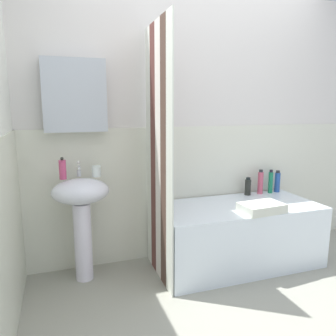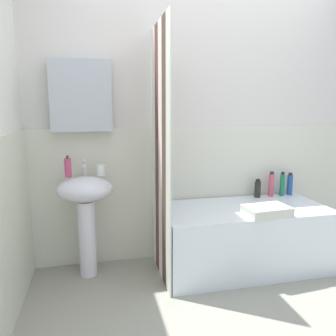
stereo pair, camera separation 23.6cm
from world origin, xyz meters
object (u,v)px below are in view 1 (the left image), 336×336
Objects in this scene: shampoo_bottle at (271,182)px; toothbrush_cup at (96,171)px; lotion_bottle at (277,182)px; soap_dispenser at (63,169)px; sink at (81,206)px; bathtub at (237,234)px; body_wash_bottle at (260,182)px; conditioner_bottle at (248,187)px; towel_folded at (262,208)px.

toothbrush_cup is at bearing -177.76° from shampoo_bottle.
lotion_bottle is at bearing 9.96° from shampoo_bottle.
sink is at bearing -12.49° from soap_dispenser.
bathtub is at bearing -153.22° from shampoo_bottle.
sink is 1.71m from body_wash_bottle.
body_wash_bottle reaches higher than conditioner_bottle.
sink is 1.92m from lotion_bottle.
soap_dispenser is 1.60m from towel_folded.
sink is 0.30m from toothbrush_cup.
shampoo_bottle is 0.25m from conditioner_bottle.
body_wash_bottle is at bearing 33.66° from bathtub.
sink reaches higher than body_wash_bottle.
sink is at bearing 164.72° from towel_folded.
soap_dispenser reaches higher than towel_folded.
toothbrush_cup is (0.13, 0.04, 0.26)m from sink.
shampoo_bottle is at bearing -1.27° from conditioner_bottle.
soap_dispenser is 0.72× the size of body_wash_bottle.
lotion_bottle reaches higher than conditioner_bottle.
body_wash_bottle reaches higher than shampoo_bottle.
toothbrush_cup is 0.36× the size of body_wash_bottle.
body_wash_bottle is 1.38× the size of conditioner_bottle.
soap_dispenser is at bearing 164.94° from towel_folded.
sink reaches higher than towel_folded.
towel_folded is (-0.43, -0.49, -0.07)m from shampoo_bottle.
toothbrush_cup is 1.80m from lotion_bottle.
sink is 1.82m from shampoo_bottle.
toothbrush_cup is 1.36m from towel_folded.
towel_folded is (1.39, -0.38, -0.04)m from sink.
bathtub is (1.31, -0.15, -0.34)m from sink.
conditioner_bottle is (-0.34, -0.01, -0.02)m from lotion_bottle.
bathtub is 0.76m from lotion_bottle.
shampoo_bottle is at bearing -4.89° from body_wash_bottle.
soap_dispenser is at bearing -176.09° from toothbrush_cup.
soap_dispenser is 0.99× the size of conditioner_bottle.
toothbrush_cup reaches higher than sink.
shampoo_bottle is at bearing 2.24° from toothbrush_cup.
soap_dispenser reaches higher than body_wash_bottle.
towel_folded is at bearing -110.13° from conditioner_bottle.
sink is 2.41× the size of towel_folded.
sink is 0.59× the size of bathtub.
conditioner_bottle is at bearing -178.23° from lotion_bottle.
sink is 3.48× the size of body_wash_bottle.
shampoo_bottle is 0.66m from towel_folded.
toothbrush_cup is 1.60m from body_wash_bottle.
soap_dispenser is 2.05m from lotion_bottle.
bathtub is at bearing -6.99° from soap_dispenser.
lotion_bottle is (1.78, 0.08, -0.23)m from toothbrush_cup.
toothbrush_cup is at bearing 161.36° from towel_folded.
body_wash_bottle is at bearing 57.08° from towel_folded.
bathtub is 6.07× the size of shampoo_bottle.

